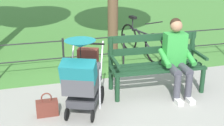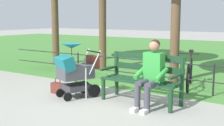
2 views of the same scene
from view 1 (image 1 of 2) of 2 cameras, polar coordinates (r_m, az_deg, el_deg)
The scene contains 8 objects.
ground_plane at distance 5.17m, azimuth -0.03°, elevation -6.35°, with size 60.00×60.00×0.00m, color #9E9B93.
grass_lawn at distance 13.50m, azimuth -10.14°, elevation 10.22°, with size 40.00×16.00×0.01m, color #478438.
park_bench at distance 5.31m, azimuth 8.09°, elevation 0.38°, with size 1.62×0.67×0.96m.
person_on_bench at distance 5.19m, azimuth 12.00°, elevation 1.42°, with size 0.55×0.74×1.28m.
stroller at distance 4.50m, azimuth -5.51°, elevation -2.34°, with size 0.79×1.00×1.15m.
handbag at distance 4.68m, azimuth -11.98°, elevation -8.13°, with size 0.32×0.14×0.37m.
park_fence at distance 6.34m, azimuth 1.10°, elevation 2.95°, with size 8.78×0.04×0.70m.
bicycle at distance 7.00m, azimuth 5.36°, elevation 4.06°, with size 0.56×1.61×0.89m.
Camera 1 is at (1.22, 4.45, 2.33)m, focal length 49.09 mm.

